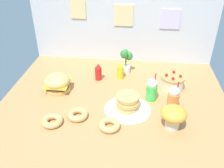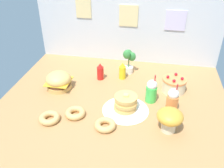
{
  "view_description": "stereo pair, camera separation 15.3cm",
  "coord_description": "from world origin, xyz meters",
  "px_view_note": "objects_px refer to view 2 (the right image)",
  "views": [
    {
      "loc": [
        0.2,
        -1.96,
        1.44
      ],
      "look_at": [
        -0.04,
        0.14,
        0.12
      ],
      "focal_mm": 38.97,
      "sensor_mm": 36.0,
      "label": 1
    },
    {
      "loc": [
        0.35,
        -1.93,
        1.44
      ],
      "look_at": [
        -0.04,
        0.14,
        0.12
      ],
      "focal_mm": 38.97,
      "sensor_mm": 36.0,
      "label": 2
    }
  ],
  "objects_px": {
    "cream_soda_cup": "(151,91)",
    "potted_plant": "(129,60)",
    "mustard_bottle": "(122,71)",
    "donut_chocolate": "(75,113)",
    "orange_float_cup": "(172,100)",
    "pancake_stack": "(126,104)",
    "donut_vanilla": "(105,125)",
    "layer_cake": "(174,85)",
    "burger": "(59,81)",
    "donut_pink_glaze": "(50,118)",
    "ketchup_bottle": "(100,72)",
    "mushroom_stool": "(170,118)"
  },
  "relations": [
    {
      "from": "burger",
      "to": "ketchup_bottle",
      "type": "relative_size",
      "value": 1.33
    },
    {
      "from": "donut_vanilla",
      "to": "burger",
      "type": "bearing_deg",
      "value": 139.53
    },
    {
      "from": "layer_cake",
      "to": "mustard_bottle",
      "type": "distance_m",
      "value": 0.6
    },
    {
      "from": "donut_vanilla",
      "to": "orange_float_cup",
      "type": "bearing_deg",
      "value": 31.88
    },
    {
      "from": "cream_soda_cup",
      "to": "potted_plant",
      "type": "xyz_separation_m",
      "value": [
        -0.29,
        0.54,
        0.05
      ]
    },
    {
      "from": "layer_cake",
      "to": "donut_vanilla",
      "type": "xyz_separation_m",
      "value": [
        -0.59,
        -0.7,
        -0.05
      ]
    },
    {
      "from": "burger",
      "to": "donut_chocolate",
      "type": "height_order",
      "value": "burger"
    },
    {
      "from": "cream_soda_cup",
      "to": "mustard_bottle",
      "type": "bearing_deg",
      "value": 131.6
    },
    {
      "from": "orange_float_cup",
      "to": "potted_plant",
      "type": "height_order",
      "value": "potted_plant"
    },
    {
      "from": "pancake_stack",
      "to": "mushroom_stool",
      "type": "bearing_deg",
      "value": -27.75
    },
    {
      "from": "potted_plant",
      "to": "mushroom_stool",
      "type": "xyz_separation_m",
      "value": [
        0.46,
        -0.94,
        -0.03
      ]
    },
    {
      "from": "burger",
      "to": "mustard_bottle",
      "type": "relative_size",
      "value": 1.33
    },
    {
      "from": "layer_cake",
      "to": "ketchup_bottle",
      "type": "height_order",
      "value": "ketchup_bottle"
    },
    {
      "from": "pancake_stack",
      "to": "mustard_bottle",
      "type": "height_order",
      "value": "mustard_bottle"
    },
    {
      "from": "orange_float_cup",
      "to": "mushroom_stool",
      "type": "height_order",
      "value": "orange_float_cup"
    },
    {
      "from": "pancake_stack",
      "to": "potted_plant",
      "type": "relative_size",
      "value": 1.11
    },
    {
      "from": "cream_soda_cup",
      "to": "potted_plant",
      "type": "relative_size",
      "value": 0.98
    },
    {
      "from": "donut_chocolate",
      "to": "potted_plant",
      "type": "bearing_deg",
      "value": 67.23
    },
    {
      "from": "orange_float_cup",
      "to": "donut_vanilla",
      "type": "bearing_deg",
      "value": -148.12
    },
    {
      "from": "ketchup_bottle",
      "to": "potted_plant",
      "type": "distance_m",
      "value": 0.37
    },
    {
      "from": "pancake_stack",
      "to": "donut_chocolate",
      "type": "distance_m",
      "value": 0.48
    },
    {
      "from": "layer_cake",
      "to": "ketchup_bottle",
      "type": "xyz_separation_m",
      "value": [
        -0.82,
        0.1,
        0.02
      ]
    },
    {
      "from": "burger",
      "to": "donut_vanilla",
      "type": "relative_size",
      "value": 1.43
    },
    {
      "from": "burger",
      "to": "orange_float_cup",
      "type": "distance_m",
      "value": 1.2
    },
    {
      "from": "pancake_stack",
      "to": "layer_cake",
      "type": "relative_size",
      "value": 1.36
    },
    {
      "from": "donut_chocolate",
      "to": "donut_vanilla",
      "type": "relative_size",
      "value": 1.0
    },
    {
      "from": "donut_vanilla",
      "to": "pancake_stack",
      "type": "bearing_deg",
      "value": 63.04
    },
    {
      "from": "mustard_bottle",
      "to": "donut_vanilla",
      "type": "height_order",
      "value": "mustard_bottle"
    },
    {
      "from": "ketchup_bottle",
      "to": "mustard_bottle",
      "type": "xyz_separation_m",
      "value": [
        0.25,
        0.06,
        0.0
      ]
    },
    {
      "from": "orange_float_cup",
      "to": "donut_chocolate",
      "type": "relative_size",
      "value": 1.61
    },
    {
      "from": "orange_float_cup",
      "to": "potted_plant",
      "type": "bearing_deg",
      "value": 126.87
    },
    {
      "from": "cream_soda_cup",
      "to": "donut_pink_glaze",
      "type": "distance_m",
      "value": 1.0
    },
    {
      "from": "ketchup_bottle",
      "to": "cream_soda_cup",
      "type": "xyz_separation_m",
      "value": [
        0.59,
        -0.33,
        0.03
      ]
    },
    {
      "from": "cream_soda_cup",
      "to": "potted_plant",
      "type": "bearing_deg",
      "value": 118.62
    },
    {
      "from": "donut_pink_glaze",
      "to": "burger",
      "type": "bearing_deg",
      "value": 101.77
    },
    {
      "from": "burger",
      "to": "donut_pink_glaze",
      "type": "height_order",
      "value": "burger"
    },
    {
      "from": "orange_float_cup",
      "to": "donut_pink_glaze",
      "type": "distance_m",
      "value": 1.14
    },
    {
      "from": "ketchup_bottle",
      "to": "mustard_bottle",
      "type": "distance_m",
      "value": 0.25
    },
    {
      "from": "orange_float_cup",
      "to": "potted_plant",
      "type": "xyz_separation_m",
      "value": [
        -0.49,
        0.66,
        0.05
      ]
    },
    {
      "from": "pancake_stack",
      "to": "ketchup_bottle",
      "type": "distance_m",
      "value": 0.64
    },
    {
      "from": "orange_float_cup",
      "to": "layer_cake",
      "type": "bearing_deg",
      "value": 85.35
    },
    {
      "from": "mustard_bottle",
      "to": "ketchup_bottle",
      "type": "bearing_deg",
      "value": -166.16
    },
    {
      "from": "pancake_stack",
      "to": "potted_plant",
      "type": "bearing_deg",
      "value": 95.16
    },
    {
      "from": "ketchup_bottle",
      "to": "donut_pink_glaze",
      "type": "distance_m",
      "value": 0.85
    },
    {
      "from": "mustard_bottle",
      "to": "donut_chocolate",
      "type": "height_order",
      "value": "mustard_bottle"
    },
    {
      "from": "ketchup_bottle",
      "to": "donut_pink_glaze",
      "type": "bearing_deg",
      "value": -109.47
    },
    {
      "from": "ketchup_bottle",
      "to": "donut_vanilla",
      "type": "relative_size",
      "value": 1.08
    },
    {
      "from": "burger",
      "to": "pancake_stack",
      "type": "relative_size",
      "value": 0.78
    },
    {
      "from": "donut_pink_glaze",
      "to": "donut_chocolate",
      "type": "xyz_separation_m",
      "value": [
        0.2,
        0.11,
        0.0
      ]
    },
    {
      "from": "cream_soda_cup",
      "to": "donut_vanilla",
      "type": "height_order",
      "value": "cream_soda_cup"
    }
  ]
}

